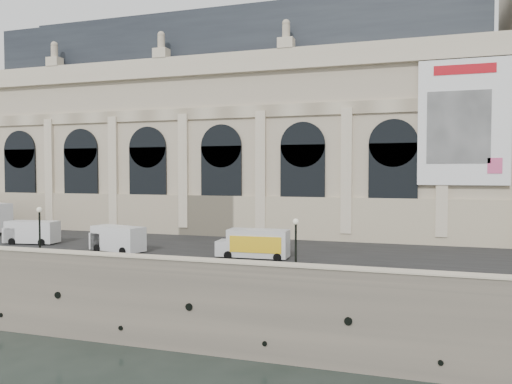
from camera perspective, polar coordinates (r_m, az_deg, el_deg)
ground at (r=41.17m, az=-10.25°, el=-17.40°), size 260.00×260.00×0.00m
quay at (r=72.40m, az=2.88°, el=-6.34°), size 160.00×70.00×6.00m
street at (r=52.14m, az=-3.04°, el=-6.34°), size 160.00×24.00×0.06m
parapet at (r=39.96m, az=-9.91°, el=-8.17°), size 160.00×1.40×1.21m
museum at (r=69.69m, az=-2.77°, el=7.12°), size 69.00×18.70×29.10m
van_b at (r=59.83m, az=-24.45°, el=-4.21°), size 5.91×2.94×2.52m
van_c at (r=51.00m, az=-15.75°, el=-5.17°), size 6.09×3.49×2.56m
box_truck at (r=45.52m, az=-0.20°, el=-5.94°), size 6.65×2.56×2.65m
lamp_left at (r=48.89m, az=-23.48°, el=-4.36°), size 0.48×0.48×4.72m
lamp_right at (r=37.44m, az=4.56°, el=-6.41°), size 0.45×0.45×4.40m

